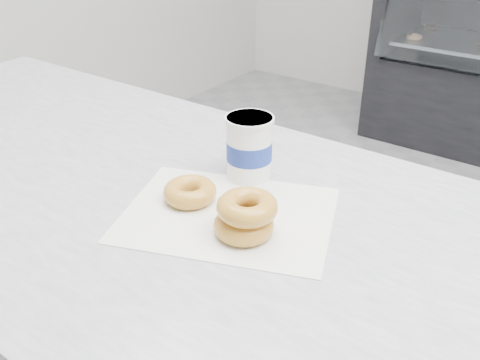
# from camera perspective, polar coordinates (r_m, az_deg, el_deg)

# --- Properties ---
(wax_paper) EXTENTS (0.41, 0.37, 0.00)m
(wax_paper) POSITION_cam_1_polar(r_m,az_deg,el_deg) (0.88, -1.28, -3.69)
(wax_paper) COLOR white
(wax_paper) RESTS_ON counter
(donut_single) EXTENTS (0.12, 0.12, 0.03)m
(donut_single) POSITION_cam_1_polar(r_m,az_deg,el_deg) (0.92, -5.37, -1.27)
(donut_single) COLOR gold
(donut_single) RESTS_ON wax_paper
(donut_stack) EXTENTS (0.12, 0.12, 0.07)m
(donut_stack) POSITION_cam_1_polar(r_m,az_deg,el_deg) (0.82, 0.59, -3.88)
(donut_stack) COLOR gold
(donut_stack) RESTS_ON wax_paper
(coffee_cup) EXTENTS (0.09, 0.09, 0.12)m
(coffee_cup) POSITION_cam_1_polar(r_m,az_deg,el_deg) (0.97, 0.99, 3.55)
(coffee_cup) COLOR white
(coffee_cup) RESTS_ON counter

